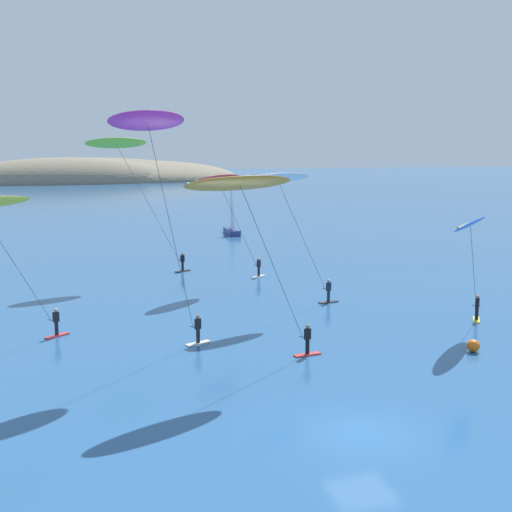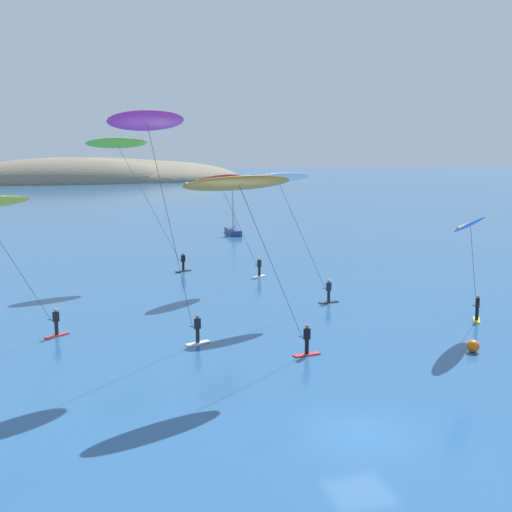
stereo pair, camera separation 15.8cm
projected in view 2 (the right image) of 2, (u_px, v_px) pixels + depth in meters
The scene contains 10 objects.
ground_plane at pixel (361, 434), 24.98m from camera, with size 600.00×600.00×0.00m, color #285689.
headland_island at pixel (104, 181), 212.38m from camera, with size 97.16×48.89×15.83m.
sailboat_near at pixel (233, 229), 82.35m from camera, with size 1.72×5.94×5.70m.
kitesurfer_blue at pixel (471, 231), 37.73m from camera, with size 5.65×5.42×7.03m.
kitesurfer_white at pixel (282, 189), 41.92m from camera, with size 8.03×3.67×9.47m.
kitesurfer_lime at pixel (122, 152), 52.75m from camera, with size 9.14×3.95×11.86m.
kitesurfer_magenta at pixel (151, 139), 32.52m from camera, with size 5.84×3.61×12.90m.
kitesurfer_orange at pixel (244, 195), 30.35m from camera, with size 8.09×3.78×9.81m.
kitesurfer_red at pixel (222, 186), 49.82m from camera, with size 7.68×6.14×9.04m.
marker_buoy at pixel (473, 346), 34.84m from camera, with size 0.70×0.70×0.70m, color orange.
Camera 2 is at (-10.59, -21.33, 11.02)m, focal length 45.00 mm.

